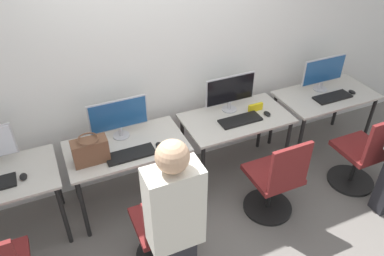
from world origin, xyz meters
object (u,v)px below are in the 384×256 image
Objects in this scene: keyboard_left at (131,154)px; mouse_right at (267,114)px; monitor_far_right at (324,72)px; office_chair_left at (164,231)px; mouse_far_right at (352,92)px; handbag at (90,151)px; person_left at (175,228)px; mouse_left at (159,145)px; office_chair_far_right at (363,157)px; monitor_left at (119,117)px; keyboard_far_right at (333,97)px; office_chair_right at (275,183)px; monitor_right at (230,91)px; mouse_far_left at (23,177)px; keyboard_right at (240,120)px.

mouse_right is at bearing 2.39° from keyboard_left.
monitor_far_right reaches higher than keyboard_left.
office_chair_left is at bearing -157.96° from monitor_far_right.
keyboard_left is 4.78× the size of mouse_far_right.
monitor_far_right is 6.04× the size of mouse_far_right.
handbag is at bearing 179.83° from mouse_far_right.
person_left is 17.26× the size of mouse_right.
mouse_left is 1.00× the size of mouse_far_right.
office_chair_far_right reaches higher than mouse_far_right.
mouse_left is (0.27, -0.30, -0.20)m from monitor_left.
office_chair_right is at bearing -151.58° from keyboard_far_right.
mouse_left is 0.10× the size of office_chair_far_right.
mouse_far_right is at bearing 61.38° from office_chair_far_right.
office_chair_far_right is (1.03, -0.04, 0.00)m from office_chair_right.
monitor_right reaches higher than handbag.
mouse_far_left is 0.10× the size of office_chair_right.
mouse_far_right is at bearing 0.87° from mouse_left.
handbag reaches higher than keyboard_far_right.
mouse_right is (0.30, -0.25, -0.20)m from monitor_right.
mouse_right is at bearing 179.86° from keyboard_far_right.
office_chair_left reaches higher than mouse_far_right.
person_left reaches higher than office_chair_far_right.
mouse_right is (1.46, 0.06, 0.01)m from keyboard_left.
keyboard_left is 2.30m from keyboard_far_right.
office_chair_far_right is at bearing -96.93° from keyboard_far_right.
keyboard_left is at bearing 95.17° from office_chair_left.
mouse_far_left is 1.15m from mouse_left.
mouse_far_left is 0.17× the size of monitor_left.
office_chair_right reaches higher than keyboard_right.
office_chair_far_right is at bearing -39.68° from monitor_right.
keyboard_far_right is 0.27m from mouse_far_right.
mouse_far_left is 2.03m from keyboard_right.
keyboard_far_right is (1.11, 0.60, 0.34)m from office_chair_right.
mouse_far_right is at bearing -10.31° from monitor_right.
handbag is (-1.48, -0.02, 0.11)m from keyboard_right.
mouse_far_left reaches higher than keyboard_left.
handbag is at bearing 107.97° from person_left.
office_chair_far_right is at bearing -95.24° from monitor_far_right.
mouse_left reaches higher than keyboard_left.
person_left reaches higher than monitor_far_right.
keyboard_right is 1.15m from keyboard_far_right.
monitor_far_right is at bearing 9.43° from keyboard_right.
mouse_right is 0.10× the size of office_chair_far_right.
keyboard_far_right is (0.85, -0.00, -0.01)m from mouse_right.
keyboard_left is at bearing -173.36° from monitor_far_right.
office_chair_far_right is at bearing -14.11° from handbag.
mouse_right is at bearing 0.08° from handbag.
monitor_left reaches higher than keyboard_left.
monitor_far_right is at bearing 13.75° from mouse_right.
monitor_right is at bearing 140.32° from office_chair_far_right.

